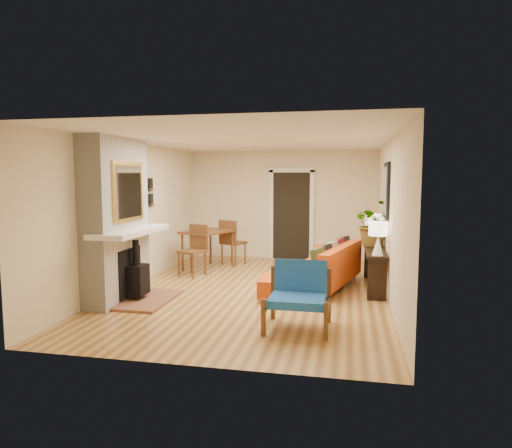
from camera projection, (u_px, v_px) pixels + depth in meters
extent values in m
plane|color=tan|center=(254.00, 290.00, 7.97)|extent=(6.50, 6.50, 0.00)
plane|color=white|center=(254.00, 140.00, 7.70)|extent=(6.50, 6.50, 0.00)
plane|color=beige|center=(281.00, 205.00, 11.00)|extent=(4.50, 0.00, 4.50)
plane|color=beige|center=(188.00, 244.00, 4.67)|extent=(4.50, 0.00, 4.50)
plane|color=beige|center=(133.00, 214.00, 8.29)|extent=(0.00, 6.50, 6.50)
plane|color=beige|center=(389.00, 219.00, 7.39)|extent=(0.00, 6.50, 6.50)
cube|color=black|center=(291.00, 215.00, 10.95)|extent=(0.88, 0.06, 2.10)
cube|color=white|center=(271.00, 215.00, 11.04)|extent=(0.10, 0.08, 2.18)
cube|color=white|center=(312.00, 216.00, 10.84)|extent=(0.10, 0.08, 2.18)
cube|color=white|center=(292.00, 170.00, 10.83)|extent=(1.08, 0.08, 0.10)
cube|color=black|center=(386.00, 190.00, 7.73)|extent=(0.04, 0.85, 0.95)
cube|color=slate|center=(385.00, 190.00, 7.74)|extent=(0.01, 0.70, 0.80)
cube|color=black|center=(143.00, 207.00, 8.61)|extent=(0.06, 0.95, 0.02)
cube|color=black|center=(143.00, 191.00, 8.58)|extent=(0.06, 0.95, 0.02)
cube|color=white|center=(115.00, 184.00, 7.21)|extent=(0.42, 1.50, 1.48)
cube|color=white|center=(117.00, 265.00, 7.35)|extent=(0.42, 1.50, 1.12)
cube|color=white|center=(131.00, 231.00, 7.24)|extent=(0.60, 1.68, 0.08)
cube|color=black|center=(130.00, 273.00, 7.32)|extent=(0.03, 0.72, 0.78)
cube|color=brown|center=(148.00, 300.00, 7.30)|extent=(0.75, 1.30, 0.04)
cube|color=black|center=(137.00, 280.00, 7.30)|extent=(0.30, 0.36, 0.48)
cylinder|color=black|center=(136.00, 253.00, 7.26)|extent=(0.10, 0.10, 0.40)
cube|color=gold|center=(128.00, 192.00, 7.18)|extent=(0.04, 0.95, 0.95)
cube|color=silver|center=(129.00, 192.00, 7.17)|extent=(0.01, 0.82, 0.82)
cylinder|color=silver|center=(284.00, 293.00, 7.62)|extent=(0.05, 0.05, 0.10)
cylinder|color=silver|center=(325.00, 298.00, 7.31)|extent=(0.05, 0.05, 0.10)
cylinder|color=silver|center=(320.00, 272.00, 9.29)|extent=(0.05, 0.05, 0.10)
cylinder|color=silver|center=(354.00, 275.00, 8.97)|extent=(0.05, 0.05, 0.10)
cube|color=#CA3E13|center=(322.00, 272.00, 8.28)|extent=(1.42, 2.27, 0.30)
cube|color=#CA3E13|center=(342.00, 256.00, 8.09)|extent=(0.74, 2.09, 0.35)
cube|color=#CA3E13|center=(304.00, 268.00, 7.39)|extent=(0.92, 0.41, 0.20)
cube|color=#CA3E13|center=(338.00, 251.00, 9.11)|extent=(0.92, 0.41, 0.20)
cube|color=#3D4D21|center=(319.00, 260.00, 7.43)|extent=(0.30, 0.44, 0.42)
cube|color=black|center=(327.00, 257.00, 7.79)|extent=(0.30, 0.44, 0.42)
cube|color=#B0AFAB|center=(334.00, 253.00, 8.14)|extent=(0.30, 0.44, 0.42)
cube|color=maroon|center=(340.00, 250.00, 8.46)|extent=(0.30, 0.44, 0.42)
cube|color=black|center=(345.00, 247.00, 8.81)|extent=(0.30, 0.44, 0.42)
cylinder|color=silver|center=(261.00, 301.00, 7.20)|extent=(0.03, 0.03, 0.05)
cylinder|color=silver|center=(296.00, 303.00, 7.10)|extent=(0.03, 0.03, 0.05)
cylinder|color=silver|center=(267.00, 292.00, 7.74)|extent=(0.03, 0.03, 0.05)
cylinder|color=silver|center=(299.00, 294.00, 7.64)|extent=(0.03, 0.03, 0.05)
cube|color=#CA3E13|center=(281.00, 287.00, 7.40)|extent=(0.70, 0.70, 0.29)
cube|color=brown|center=(269.00, 303.00, 6.02)|extent=(0.06, 0.81, 0.05)
cube|color=brown|center=(263.00, 317.00, 5.69)|extent=(0.05, 0.05, 0.47)
cube|color=brown|center=(273.00, 292.00, 6.36)|extent=(0.05, 0.05, 0.75)
cube|color=brown|center=(328.00, 306.00, 5.86)|extent=(0.06, 0.81, 0.05)
cube|color=brown|center=(326.00, 321.00, 5.53)|extent=(0.05, 0.05, 0.47)
cube|color=brown|center=(329.00, 295.00, 6.20)|extent=(0.05, 0.05, 0.75)
cube|color=blue|center=(298.00, 300.00, 5.94)|extent=(0.71, 0.67, 0.11)
cube|color=blue|center=(301.00, 275.00, 6.22)|extent=(0.71, 0.18, 0.44)
cube|color=brown|center=(208.00, 231.00, 9.76)|extent=(1.11, 1.30, 0.04)
cylinder|color=brown|center=(182.00, 252.00, 9.57)|extent=(0.06, 0.06, 0.79)
cylinder|color=brown|center=(205.00, 255.00, 9.24)|extent=(0.06, 0.06, 0.79)
cylinder|color=brown|center=(211.00, 247.00, 10.36)|extent=(0.06, 0.06, 0.79)
cylinder|color=brown|center=(232.00, 249.00, 10.03)|extent=(0.06, 0.06, 0.79)
cube|color=brown|center=(192.00, 251.00, 9.11)|extent=(0.60, 0.60, 0.04)
cube|color=brown|center=(199.00, 237.00, 9.26)|extent=(0.45, 0.21, 0.50)
cylinder|color=brown|center=(179.00, 264.00, 9.08)|extent=(0.05, 0.05, 0.48)
cylinder|color=brown|center=(193.00, 266.00, 8.88)|extent=(0.05, 0.05, 0.48)
cylinder|color=brown|center=(191.00, 261.00, 9.39)|extent=(0.05, 0.05, 0.48)
cylinder|color=brown|center=(205.00, 263.00, 9.19)|extent=(0.05, 0.05, 0.48)
cube|color=brown|center=(234.00, 243.00, 10.30)|extent=(0.60, 0.60, 0.04)
cube|color=brown|center=(228.00, 232.00, 10.08)|extent=(0.45, 0.21, 0.50)
cylinder|color=brown|center=(222.00, 254.00, 10.27)|extent=(0.05, 0.05, 0.48)
cylinder|color=brown|center=(236.00, 256.00, 10.07)|extent=(0.05, 0.05, 0.48)
cylinder|color=brown|center=(232.00, 252.00, 10.58)|extent=(0.05, 0.05, 0.48)
cylinder|color=brown|center=(245.00, 253.00, 10.38)|extent=(0.05, 0.05, 0.48)
cube|color=black|center=(375.00, 249.00, 8.07)|extent=(0.34, 1.85, 0.05)
cube|color=black|center=(377.00, 280.00, 7.28)|extent=(0.30, 0.04, 0.68)
cube|color=black|center=(372.00, 261.00, 8.94)|extent=(0.30, 0.04, 0.68)
cone|color=white|center=(378.00, 246.00, 7.30)|extent=(0.18, 0.18, 0.30)
cylinder|color=white|center=(378.00, 235.00, 7.28)|extent=(0.03, 0.03, 0.06)
cylinder|color=#FFEABF|center=(378.00, 229.00, 7.27)|extent=(0.30, 0.30, 0.22)
cone|color=white|center=(373.00, 234.00, 8.80)|extent=(0.18, 0.18, 0.30)
cylinder|color=white|center=(373.00, 225.00, 8.79)|extent=(0.03, 0.03, 0.06)
cylinder|color=#FFEABF|center=(373.00, 220.00, 8.78)|extent=(0.30, 0.30, 0.22)
imported|color=#1E5919|center=(374.00, 223.00, 8.22)|extent=(0.96, 0.91, 0.84)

